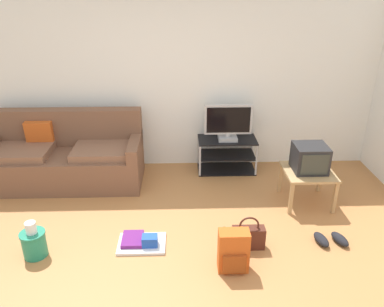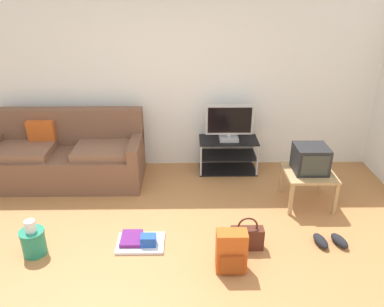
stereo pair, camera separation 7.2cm
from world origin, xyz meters
TOP-DOWN VIEW (x-y plane):
  - ground_plane at (0.00, 0.00)m, footprint 9.00×9.80m
  - wall_back at (0.00, 2.45)m, footprint 9.00×0.10m
  - couch at (-1.35, 1.89)m, footprint 2.05×0.83m
  - tv_stand at (0.89, 2.16)m, footprint 0.83×0.43m
  - flat_tv at (0.89, 2.13)m, footprint 0.66×0.22m
  - side_table at (1.78, 1.23)m, footprint 0.58×0.58m
  - crt_tv at (1.78, 1.25)m, footprint 0.39×0.37m
  - backpack at (0.71, 0.03)m, footprint 0.29×0.23m
  - handbag at (0.91, 0.36)m, footprint 0.34×0.13m
  - cleaning_bucket at (-1.26, 0.30)m, footprint 0.25×0.25m
  - sneakers_pair at (1.80, 0.40)m, footprint 0.37×0.27m
  - floor_tray at (-0.21, 0.43)m, footprint 0.50×0.36m

SIDE VIEW (x-z plane):
  - ground_plane at x=0.00m, z-range -0.02..0.00m
  - floor_tray at x=-0.21m, z-range -0.03..0.11m
  - sneakers_pair at x=1.80m, z-range 0.00..0.09m
  - handbag at x=0.91m, z-range -0.06..0.32m
  - cleaning_bucket at x=-1.26m, z-range -0.03..0.36m
  - backpack at x=0.71m, z-range 0.00..0.42m
  - tv_stand at x=0.89m, z-range 0.00..0.49m
  - couch at x=-1.35m, z-range -0.12..0.83m
  - side_table at x=1.78m, z-range 0.16..0.60m
  - crt_tv at x=1.78m, z-range 0.44..0.76m
  - flat_tv at x=0.89m, z-range 0.48..1.00m
  - wall_back at x=0.00m, z-range 0.00..2.70m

